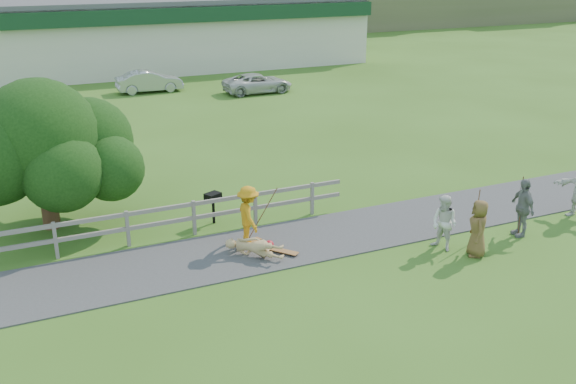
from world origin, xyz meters
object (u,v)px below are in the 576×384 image
Objects in this scene: skater_rider at (249,218)px; car_silver at (149,81)px; tree at (44,168)px; bbq at (213,208)px; car_white at (258,83)px; spectator_c at (478,228)px; spectator_b at (522,207)px; skater_fallen at (254,248)px; spectator_a at (444,223)px.

skater_rider is 0.43× the size of car_silver.
tree is (-5.14, 3.86, 1.07)m from skater_rider.
bbq is (-0.40, 2.08, -0.37)m from skater_rider.
tree reaches higher than car_white.
spectator_c is (5.65, -3.23, -0.04)m from skater_rider.
skater_rider is 6.51m from spectator_c.
skater_rider is 8.24m from spectator_b.
bbq is at bearing 52.02° from skater_fallen.
tree is (-12.94, 6.52, 1.04)m from spectator_b.
car_white is (3.54, 23.24, -0.22)m from spectator_a.
spectator_b is (2.77, -0.14, 0.09)m from spectator_a.
spectator_a is 12.06m from tree.
car_silver is 6.76m from car_white.
spectator_b is 26.89m from car_silver.
car_white is at bearing -115.11° from car_silver.
car_white is at bearing -19.61° from skater_rider.
tree is 5.26m from bbq.
spectator_a is at bearing -173.44° from car_silver.
bbq is at bearing 153.60° from car_white.
car_silver is (-2.53, 26.22, -0.16)m from spectator_a.
bbq is at bearing -108.69° from spectator_b.
tree is at bearing 159.99° from car_silver.
spectator_a is 0.41× the size of car_silver.
skater_rider is 0.41× the size of car_white.
car_silver is 0.72× the size of tree.
car_silver is 21.30m from tree.
car_white is at bearing 154.04° from spectator_a.
skater_fallen is 5.48m from spectator_a.
skater_rider is 1.07× the size of spectator_a.
car_silver is at bearing 57.80° from bbq.
skater_rider is at bearing -89.84° from spectator_c.
car_silver is (2.64, 24.48, 0.35)m from skater_fallen.
spectator_a reaches higher than car_silver.
skater_fallen is 0.94× the size of spectator_b.
skater_rider is 6.51m from tree.
spectator_b is at bearing -167.59° from car_silver.
skater_rider is 22.42m from car_white.
spectator_c is (0.62, -0.71, 0.01)m from spectator_a.
car_silver is (-3.15, 26.93, -0.17)m from spectator_c.
car_silver is 21.81m from bbq.
car_silver is at bearing 168.22° from spectator_a.
spectator_b reaches higher than skater_rider.
spectator_a is 0.38× the size of car_white.
car_silver reaches higher than bbq.
spectator_c is at bearing 23.75° from spectator_a.
spectator_b is 0.45× the size of car_silver.
skater_fallen is at bearing -109.41° from bbq.
car_white is at bearing -170.54° from spectator_b.
car_white is (8.57, 20.72, -0.28)m from skater_rider.
car_white is (6.07, -2.98, -0.07)m from car_silver.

